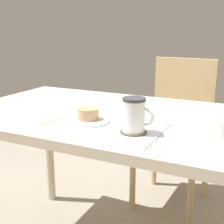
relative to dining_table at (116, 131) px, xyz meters
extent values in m
cylinder|color=beige|center=(-0.62, 0.33, -0.31)|extent=(0.05, 0.05, 0.69)
cube|color=beige|center=(0.00, 0.00, 0.06)|extent=(1.34, 0.77, 0.04)
cylinder|color=#D1B27F|center=(0.25, 0.43, -0.45)|extent=(0.04, 0.04, 0.42)
cylinder|color=#D1B27F|center=(-0.10, 0.45, -0.45)|extent=(0.04, 0.04, 0.42)
cylinder|color=#D1B27F|center=(0.27, 0.79, -0.45)|extent=(0.04, 0.04, 0.42)
cylinder|color=#D1B27F|center=(-0.08, 0.81, -0.45)|extent=(0.04, 0.04, 0.42)
cube|color=#D1B27F|center=(0.08, 0.62, -0.22)|extent=(0.44, 0.44, 0.04)
cube|color=#D1B27F|center=(0.09, 0.81, 0.02)|extent=(0.39, 0.05, 0.44)
cube|color=white|center=(0.05, -0.19, 0.08)|extent=(0.39, 0.31, 0.00)
cylinder|color=white|center=(-0.04, -0.17, 0.09)|extent=(0.15, 0.15, 0.01)
cylinder|color=tan|center=(-0.04, -0.17, 0.11)|extent=(0.08, 0.08, 0.04)
cylinder|color=brown|center=(0.16, -0.21, 0.08)|extent=(0.09, 0.09, 0.00)
cylinder|color=white|center=(0.16, -0.21, 0.14)|extent=(0.08, 0.08, 0.11)
cylinder|color=#3D3D42|center=(0.16, -0.21, 0.20)|extent=(0.08, 0.08, 0.01)
torus|color=white|center=(0.20, -0.21, 0.14)|extent=(0.06, 0.01, 0.06)
cube|color=silver|center=(-0.24, -0.19, 0.08)|extent=(0.18, 0.18, 0.00)
cylinder|color=white|center=(0.44, -0.11, 0.10)|extent=(0.07, 0.07, 0.05)
camera|label=1|loc=(0.53, -1.14, 0.42)|focal=50.00mm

